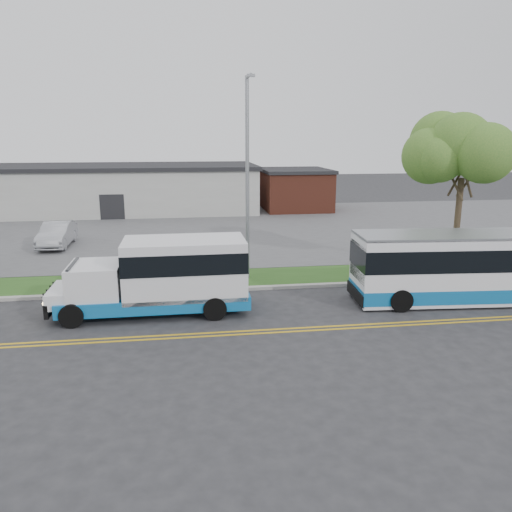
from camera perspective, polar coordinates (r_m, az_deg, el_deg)
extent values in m
plane|color=#28282B|center=(21.92, -7.85, -5.03)|extent=(140.00, 140.00, 0.00)
cube|color=gold|center=(18.31, -7.73, -8.83)|extent=(70.00, 0.12, 0.01)
cube|color=gold|center=(18.03, -7.72, -9.19)|extent=(70.00, 0.12, 0.01)
cube|color=#9E9B93|center=(22.95, -7.88, -3.98)|extent=(80.00, 0.30, 0.15)
cube|color=#2A511B|center=(24.68, -7.91, -2.78)|extent=(80.00, 3.30, 0.10)
cube|color=#4C4C4F|center=(38.42, -8.09, 3.10)|extent=(80.00, 25.00, 0.10)
cube|color=#9E9E99|center=(48.43, -15.41, 7.23)|extent=(25.00, 10.00, 4.00)
cube|color=black|center=(48.25, -15.57, 9.80)|extent=(25.40, 10.40, 0.35)
cube|color=black|center=(43.66, -16.10, 5.35)|extent=(2.00, 0.15, 2.20)
cube|color=brown|center=(48.23, 4.45, 7.41)|extent=(6.00, 7.00, 3.60)
cube|color=black|center=(48.06, 4.49, 9.73)|extent=(6.30, 7.30, 0.30)
cylinder|color=#36241D|center=(27.95, 21.99, 3.39)|extent=(0.32, 0.32, 4.76)
ellipsoid|color=#3B6B25|center=(27.61, 22.69, 11.05)|extent=(5.20, 5.20, 4.42)
cylinder|color=gray|center=(23.87, -1.00, 8.54)|extent=(0.18, 0.18, 9.50)
cylinder|color=gray|center=(23.23, -0.81, 19.89)|extent=(0.12, 1.40, 0.12)
cube|color=gray|center=(22.58, -0.59, 19.94)|extent=(0.35, 0.18, 0.12)
cube|color=#0E5E9D|center=(20.47, -11.36, -4.78)|extent=(7.39, 2.54, 0.54)
cube|color=silver|center=(20.08, -8.12, -1.29)|extent=(4.79, 2.53, 2.28)
cube|color=black|center=(19.99, -8.16, -0.23)|extent=(4.81, 2.57, 0.81)
cube|color=silver|center=(20.47, -17.85, -2.63)|extent=(1.97, 2.34, 1.30)
cube|color=black|center=(20.56, -20.13, -2.11)|extent=(0.12, 2.06, 0.98)
cube|color=silver|center=(20.85, -20.98, -4.15)|extent=(1.10, 2.23, 0.60)
cube|color=black|center=(21.06, -22.21, -5.02)|extent=(0.18, 2.22, 0.54)
sphere|color=#FFD88C|center=(20.24, -22.94, -5.02)|extent=(0.22, 0.22, 0.22)
sphere|color=#FFD88C|center=(21.74, -21.92, -3.67)|extent=(0.22, 0.22, 0.22)
cylinder|color=black|center=(19.81, -20.33, -6.43)|extent=(0.91, 0.31, 0.91)
cylinder|color=black|center=(21.99, -19.15, -4.37)|extent=(0.91, 0.31, 0.91)
cylinder|color=black|center=(19.41, -4.73, -6.01)|extent=(0.91, 0.31, 0.91)
cylinder|color=black|center=(21.62, -5.16, -3.95)|extent=(0.91, 0.31, 0.91)
cube|color=silver|center=(23.32, 24.20, -1.15)|extent=(10.79, 3.18, 2.81)
cube|color=#0E5E9D|center=(23.56, 23.97, -3.42)|extent=(10.81, 3.20, 0.58)
cube|color=black|center=(23.20, 24.32, 0.13)|extent=(10.83, 3.22, 0.92)
cube|color=black|center=(21.27, 11.65, -0.61)|extent=(0.26, 2.23, 1.55)
cube|color=black|center=(21.63, 11.30, -4.22)|extent=(0.29, 2.42, 0.48)
cube|color=gray|center=(23.03, 24.54, 2.28)|extent=(10.79, 3.18, 0.12)
cylinder|color=black|center=(21.06, 16.25, -4.91)|extent=(0.95, 0.38, 0.93)
cylinder|color=black|center=(23.11, 14.33, -3.15)|extent=(0.95, 0.38, 0.93)
imported|color=black|center=(24.42, -14.55, -0.91)|extent=(0.78, 0.64, 1.84)
imported|color=#A7A9AF|center=(34.04, -21.80, 2.32)|extent=(1.64, 4.68, 1.54)
sphere|color=white|center=(24.41, -15.21, -2.81)|extent=(0.32, 0.32, 0.32)
sphere|color=white|center=(24.82, -13.70, -2.45)|extent=(0.32, 0.32, 0.32)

